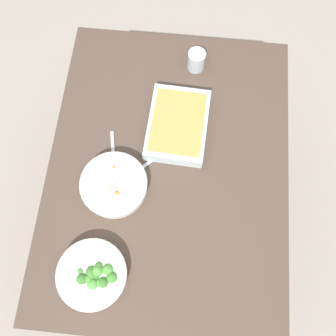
{
  "coord_description": "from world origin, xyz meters",
  "views": [
    {
      "loc": [
        0.43,
        0.04,
        2.03
      ],
      "look_at": [
        0.0,
        0.0,
        0.74
      ],
      "focal_mm": 38.97,
      "sensor_mm": 36.0,
      "label": 1
    }
  ],
  "objects": [
    {
      "name": "spoon_by_stew",
      "position": [
        -0.02,
        -0.21,
        0.74
      ],
      "size": [
        0.18,
        0.05,
        0.01
      ],
      "color": "silver",
      "rests_on": "dining_table"
    },
    {
      "name": "baking_dish",
      "position": [
        -0.17,
        0.02,
        0.77
      ],
      "size": [
        0.31,
        0.23,
        0.06
      ],
      "color": "silver",
      "rests_on": "dining_table"
    },
    {
      "name": "broccoli_bowl",
      "position": [
        0.41,
        -0.21,
        0.77
      ],
      "size": [
        0.24,
        0.24,
        0.07
      ],
      "color": "white",
      "rests_on": "dining_table"
    },
    {
      "name": "fork_on_table",
      "position": [
        -0.03,
        -0.05,
        0.74
      ],
      "size": [
        0.13,
        0.14,
        0.01
      ],
      "color": "silver",
      "rests_on": "dining_table"
    },
    {
      "name": "ground_plane",
      "position": [
        0.0,
        0.0,
        0.0
      ],
      "size": [
        6.0,
        6.0,
        0.0
      ],
      "primitive_type": "plane",
      "color": "#9E9389"
    },
    {
      "name": "drink_cup",
      "position": [
        -0.45,
        0.07,
        0.78
      ],
      "size": [
        0.07,
        0.07,
        0.08
      ],
      "color": "#B2BCC6",
      "rests_on": "dining_table"
    },
    {
      "name": "dining_table",
      "position": [
        0.0,
        0.0,
        0.65
      ],
      "size": [
        1.2,
        0.9,
        0.74
      ],
      "color": "#4C3D33",
      "rests_on": "ground_plane"
    },
    {
      "name": "stew_bowl",
      "position": [
        0.09,
        -0.19,
        0.77
      ],
      "size": [
        0.24,
        0.24,
        0.06
      ],
      "color": "white",
      "rests_on": "dining_table"
    }
  ]
}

